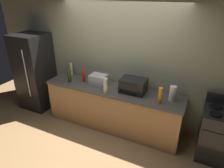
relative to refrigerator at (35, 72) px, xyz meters
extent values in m
plane|color=#A87F51|center=(2.05, -0.40, -0.90)|extent=(8.00, 8.00, 0.00)
cube|color=gray|center=(2.05, 0.41, 0.45)|extent=(6.40, 0.10, 2.70)
cube|color=#B27F4C|center=(2.05, 0.00, -0.47)|extent=(2.80, 0.60, 0.86)
cube|color=#47423D|center=(2.05, 0.00, -0.02)|extent=(2.84, 0.64, 0.04)
cube|color=black|center=(0.00, 0.00, 0.00)|extent=(0.72, 0.70, 1.80)
cylinder|color=silver|center=(0.14, -0.37, 0.10)|extent=(0.02, 0.02, 1.10)
cube|color=black|center=(4.05, 0.00, -0.45)|extent=(0.60, 0.60, 0.90)
cube|color=black|center=(4.05, -0.30, -0.45)|extent=(0.55, 0.02, 0.48)
cylinder|color=black|center=(3.92, -0.12, 0.01)|extent=(0.18, 0.18, 0.02)
cylinder|color=black|center=(3.92, 0.12, 0.01)|extent=(0.18, 0.18, 0.02)
cube|color=black|center=(2.48, 0.05, 0.13)|extent=(0.48, 0.34, 0.27)
cube|color=black|center=(2.44, -0.12, 0.13)|extent=(0.34, 0.01, 0.21)
cube|color=#B7BABF|center=(1.71, 0.06, 0.10)|extent=(0.34, 0.26, 0.21)
cylinder|color=white|center=(3.21, 0.05, 0.13)|extent=(0.12, 0.12, 0.27)
cylinder|color=beige|center=(2.02, -0.22, 0.15)|extent=(0.08, 0.08, 0.30)
cylinder|color=beige|center=(0.90, 0.23, 0.14)|extent=(0.07, 0.07, 0.28)
cylinder|color=red|center=(1.37, 0.03, 0.12)|extent=(0.06, 0.06, 0.25)
cylinder|color=orange|center=(3.03, -0.13, 0.14)|extent=(0.07, 0.07, 0.29)
cylinder|color=#1E3F19|center=(1.10, -0.10, 0.14)|extent=(0.07, 0.07, 0.28)
camera|label=1|loc=(3.60, -3.20, 1.78)|focal=32.10mm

